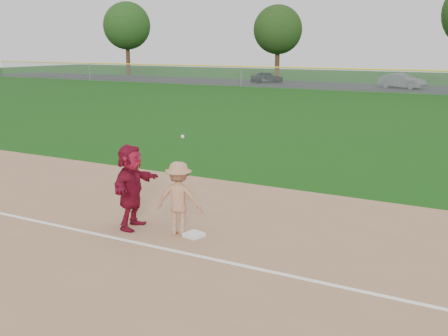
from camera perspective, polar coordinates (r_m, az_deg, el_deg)
The scene contains 9 objects.
ground at distance 12.32m, azimuth -3.49°, elevation -7.23°, with size 160.00×160.00×0.00m, color #11420C.
foul_line at distance 11.69m, azimuth -5.65°, elevation -8.25°, with size 60.00×0.10×0.01m, color white.
first_base at distance 12.40m, azimuth -3.08°, elevation -6.78°, with size 0.37×0.37×0.08m, color white.
base_runner at distance 12.88m, azimuth -9.42°, elevation -1.86°, with size 1.81×0.58×1.95m, color maroon.
car_left at distance 62.01m, azimuth 4.38°, elevation 9.18°, with size 1.45×3.61×1.23m, color black.
car_mid at distance 56.74m, azimuth 17.63°, elevation 8.43°, with size 1.50×4.30×1.42m, color #5A5D62.
first_base_play at distance 12.36m, azimuth -4.60°, elevation -3.10°, with size 1.19×0.90×2.24m.
tree_0 at distance 79.68m, azimuth -9.84°, elevation 14.05°, with size 6.40×6.40×9.81m.
tree_1 at distance 68.83m, azimuth 5.49°, elevation 13.81°, with size 5.80×5.80×8.75m.
Camera 1 is at (6.38, -9.69, 4.15)m, focal length 45.00 mm.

